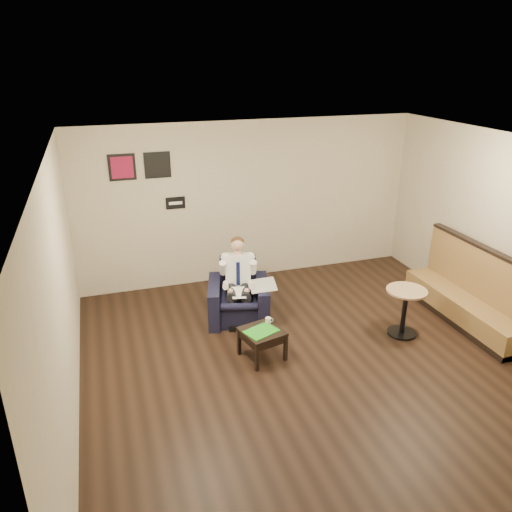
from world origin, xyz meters
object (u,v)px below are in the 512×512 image
object	(u,v)px
armchair	(238,292)
cafe_table	(404,312)
seated_man	(238,286)
smartphone	(259,324)
banquette	(467,286)
coffee_mug	(268,321)
side_table	(262,344)
green_folder	(261,331)

from	to	relation	value
armchair	cafe_table	distance (m)	2.45
seated_man	smartphone	xyz separation A→B (m)	(0.04, -0.87, -0.18)
seated_man	banquette	xyz separation A→B (m)	(3.27, -1.01, -0.02)
coffee_mug	cafe_table	bearing A→B (deg)	-5.67
seated_man	side_table	xyz separation A→B (m)	(0.03, -1.03, -0.39)
armchair	seated_man	world-z (taller)	seated_man
side_table	smartphone	bearing A→B (deg)	86.56
side_table	armchair	bearing A→B (deg)	89.93
banquette	cafe_table	xyz separation A→B (m)	(-1.10, -0.07, -0.23)
armchair	smartphone	world-z (taller)	armchair
green_folder	smartphone	world-z (taller)	green_folder
green_folder	coffee_mug	distance (m)	0.24
smartphone	side_table	bearing A→B (deg)	-97.35
seated_man	coffee_mug	distance (m)	0.91
armchair	banquette	distance (m)	3.43
coffee_mug	banquette	size ratio (longest dim) A/B	0.04
green_folder	cafe_table	bearing A→B (deg)	-0.74
seated_man	side_table	size ratio (longest dim) A/B	2.37
seated_man	cafe_table	xyz separation A→B (m)	(2.17, -1.08, -0.24)
green_folder	side_table	bearing A→B (deg)	47.60
smartphone	cafe_table	size ratio (longest dim) A/B	0.18
armchair	coffee_mug	bearing A→B (deg)	-67.41
seated_man	coffee_mug	xyz separation A→B (m)	(0.16, -0.88, -0.14)
coffee_mug	smartphone	xyz separation A→B (m)	(-0.12, 0.01, -0.04)
armchair	coffee_mug	size ratio (longest dim) A/B	10.34
green_folder	coffee_mug	size ratio (longest dim) A/B	4.74
green_folder	coffee_mug	world-z (taller)	coffee_mug
green_folder	banquette	xyz separation A→B (m)	(3.26, 0.04, 0.16)
side_table	green_folder	bearing A→B (deg)	-132.40
green_folder	seated_man	bearing A→B (deg)	90.31
coffee_mug	banquette	bearing A→B (deg)	-2.47
coffee_mug	banquette	world-z (taller)	banquette
smartphone	cafe_table	distance (m)	2.14
seated_man	smartphone	size ratio (longest dim) A/B	9.30
side_table	smartphone	size ratio (longest dim) A/B	3.93
side_table	smartphone	distance (m)	0.26
seated_man	green_folder	distance (m)	1.07
smartphone	banquette	world-z (taller)	banquette
coffee_mug	smartphone	bearing A→B (deg)	176.81
green_folder	smartphone	xyz separation A→B (m)	(0.03, 0.18, -0.00)
side_table	banquette	xyz separation A→B (m)	(3.24, 0.01, 0.37)
side_table	banquette	distance (m)	3.26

